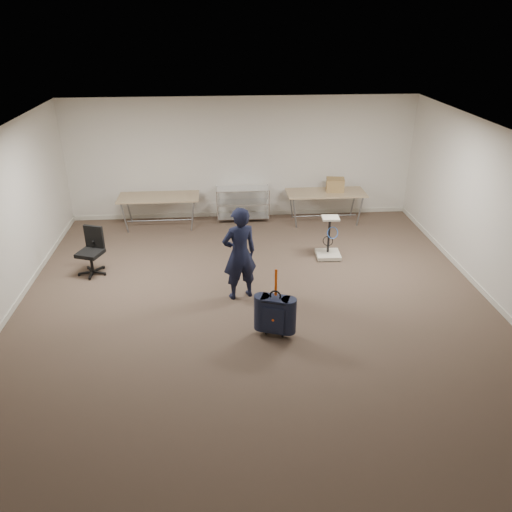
{
  "coord_description": "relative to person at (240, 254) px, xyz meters",
  "views": [
    {
      "loc": [
        -0.55,
        -6.81,
        4.42
      ],
      "look_at": [
        0.01,
        0.3,
        0.94
      ],
      "focal_mm": 35.0,
      "sensor_mm": 36.0,
      "label": 1
    }
  ],
  "objects": [
    {
      "name": "ground",
      "position": [
        0.24,
        -0.65,
        -0.82
      ],
      "size": [
        9.0,
        9.0,
        0.0
      ],
      "primitive_type": "plane",
      "color": "#4A3A2D",
      "rests_on": "ground"
    },
    {
      "name": "room_shell",
      "position": [
        0.24,
        0.73,
        -0.77
      ],
      "size": [
        8.0,
        9.0,
        9.0
      ],
      "color": "silver",
      "rests_on": "ground"
    },
    {
      "name": "folding_table_left",
      "position": [
        -1.66,
        3.3,
        -0.14
      ],
      "size": [
        1.8,
        0.75,
        0.73
      ],
      "color": "tan",
      "rests_on": "ground"
    },
    {
      "name": "folding_table_right",
      "position": [
        2.14,
        3.3,
        -0.14
      ],
      "size": [
        1.8,
        0.75,
        0.73
      ],
      "color": "tan",
      "rests_on": "ground"
    },
    {
      "name": "wire_shelf",
      "position": [
        0.24,
        3.55,
        -0.38
      ],
      "size": [
        1.22,
        0.47,
        0.8
      ],
      "color": "silver",
      "rests_on": "ground"
    },
    {
      "name": "person",
      "position": [
        0.0,
        0.0,
        0.0
      ],
      "size": [
        0.69,
        0.56,
        1.64
      ],
      "primitive_type": "imported",
      "rotation": [
        0.0,
        0.0,
        3.46
      ],
      "color": "black",
      "rests_on": "ground"
    },
    {
      "name": "suitcase",
      "position": [
        0.47,
        -1.21,
        -0.44
      ],
      "size": [
        0.47,
        0.36,
        1.12
      ],
      "color": "#151C30",
      "rests_on": "ground"
    },
    {
      "name": "office_chair",
      "position": [
        -2.71,
        1.09,
        -0.55
      ],
      "size": [
        0.54,
        0.55,
        0.89
      ],
      "color": "black",
      "rests_on": "ground"
    },
    {
      "name": "equipment_cart",
      "position": [
        1.84,
        1.41,
        -0.59
      ],
      "size": [
        0.49,
        0.49,
        0.86
      ],
      "color": "beige",
      "rests_on": "ground"
    },
    {
      "name": "cardboard_box",
      "position": [
        2.36,
        3.36,
        0.06
      ],
      "size": [
        0.44,
        0.36,
        0.3
      ],
      "primitive_type": "cube",
      "rotation": [
        0.0,
        0.0,
        -0.16
      ],
      "color": "#A2824B",
      "rests_on": "folding_table_right"
    }
  ]
}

